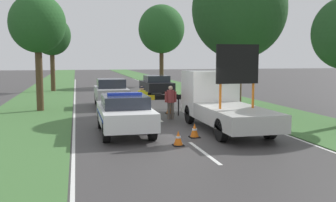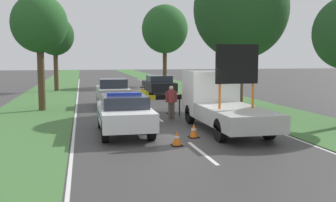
{
  "view_description": "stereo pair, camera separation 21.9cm",
  "coord_description": "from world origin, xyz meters",
  "px_view_note": "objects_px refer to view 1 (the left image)",
  "views": [
    {
      "loc": [
        -3.69,
        -13.9,
        2.85
      ],
      "look_at": [
        -0.1,
        1.47,
        1.1
      ],
      "focal_mm": 42.0,
      "sensor_mm": 36.0,
      "label": 1
    },
    {
      "loc": [
        -3.48,
        -13.95,
        2.85
      ],
      "look_at": [
        -0.1,
        1.47,
        1.1
      ],
      "focal_mm": 42.0,
      "sensor_mm": 36.0,
      "label": 2
    }
  ],
  "objects_px": {
    "police_car": "(124,113)",
    "roadside_tree_far_left": "(52,36)",
    "traffic_cone_near_police": "(122,112)",
    "utility_pole": "(230,35)",
    "traffic_cone_centre_front": "(170,108)",
    "roadside_tree_mid_right": "(161,29)",
    "queued_car_sedan_silver": "(111,92)",
    "roadside_tree_near_right": "(37,24)",
    "work_truck": "(220,101)",
    "traffic_cone_lane_edge": "(191,105)",
    "traffic_cone_near_truck": "(195,131)",
    "pedestrian_civilian": "(171,100)",
    "police_officer": "(142,100)",
    "roadside_tree_near_left": "(239,10)",
    "queued_car_sedan_black": "(156,85)",
    "traffic_cone_behind_barrier": "(178,138)",
    "road_barrier": "(155,99)"
  },
  "relations": [
    {
      "from": "roadside_tree_near_right",
      "to": "pedestrian_civilian",
      "type": "bearing_deg",
      "value": -34.53
    },
    {
      "from": "queued_car_sedan_black",
      "to": "utility_pole",
      "type": "height_order",
      "value": "utility_pole"
    },
    {
      "from": "police_officer",
      "to": "pedestrian_civilian",
      "type": "relative_size",
      "value": 1.0
    },
    {
      "from": "traffic_cone_centre_front",
      "to": "traffic_cone_behind_barrier",
      "type": "relative_size",
      "value": 1.15
    },
    {
      "from": "queued_car_sedan_silver",
      "to": "roadside_tree_mid_right",
      "type": "xyz_separation_m",
      "value": [
        6.57,
        16.31,
        4.86
      ]
    },
    {
      "from": "roadside_tree_mid_right",
      "to": "queued_car_sedan_silver",
      "type": "bearing_deg",
      "value": -111.93
    },
    {
      "from": "roadside_tree_far_left",
      "to": "queued_car_sedan_black",
      "type": "bearing_deg",
      "value": -35.38
    },
    {
      "from": "pedestrian_civilian",
      "to": "traffic_cone_centre_front",
      "type": "xyz_separation_m",
      "value": [
        0.36,
        1.73,
        -0.63
      ]
    },
    {
      "from": "queued_car_sedan_silver",
      "to": "roadside_tree_near_right",
      "type": "distance_m",
      "value": 5.51
    },
    {
      "from": "roadside_tree_far_left",
      "to": "utility_pole",
      "type": "bearing_deg",
      "value": -45.82
    },
    {
      "from": "traffic_cone_near_truck",
      "to": "pedestrian_civilian",
      "type": "bearing_deg",
      "value": 87.75
    },
    {
      "from": "road_barrier",
      "to": "police_officer",
      "type": "bearing_deg",
      "value": -137.44
    },
    {
      "from": "road_barrier",
      "to": "roadside_tree_far_left",
      "type": "relative_size",
      "value": 0.47
    },
    {
      "from": "police_officer",
      "to": "utility_pole",
      "type": "relative_size",
      "value": 0.19
    },
    {
      "from": "roadside_tree_mid_right",
      "to": "utility_pole",
      "type": "distance_m",
      "value": 16.37
    },
    {
      "from": "traffic_cone_near_police",
      "to": "queued_car_sedan_black",
      "type": "relative_size",
      "value": 0.16
    },
    {
      "from": "police_car",
      "to": "roadside_tree_near_right",
      "type": "bearing_deg",
      "value": 121.62
    },
    {
      "from": "pedestrian_civilian",
      "to": "queued_car_sedan_black",
      "type": "xyz_separation_m",
      "value": [
        1.65,
        11.47,
        -0.11
      ]
    },
    {
      "from": "traffic_cone_lane_edge",
      "to": "roadside_tree_far_left",
      "type": "relative_size",
      "value": 0.11
    },
    {
      "from": "roadside_tree_near_left",
      "to": "roadside_tree_far_left",
      "type": "height_order",
      "value": "roadside_tree_near_left"
    },
    {
      "from": "roadside_tree_near_left",
      "to": "utility_pole",
      "type": "xyz_separation_m",
      "value": [
        0.66,
        2.84,
        -1.18
      ]
    },
    {
      "from": "work_truck",
      "to": "traffic_cone_lane_edge",
      "type": "bearing_deg",
      "value": -96.8
    },
    {
      "from": "traffic_cone_behind_barrier",
      "to": "traffic_cone_lane_edge",
      "type": "xyz_separation_m",
      "value": [
        2.74,
        7.86,
        0.1
      ]
    },
    {
      "from": "traffic_cone_near_police",
      "to": "utility_pole",
      "type": "xyz_separation_m",
      "value": [
        7.32,
        5.13,
        3.9
      ]
    },
    {
      "from": "roadside_tree_mid_right",
      "to": "utility_pole",
      "type": "bearing_deg",
      "value": -87.12
    },
    {
      "from": "road_barrier",
      "to": "traffic_cone_behind_barrier",
      "type": "bearing_deg",
      "value": -100.79
    },
    {
      "from": "work_truck",
      "to": "roadside_tree_mid_right",
      "type": "bearing_deg",
      "value": -100.59
    },
    {
      "from": "traffic_cone_centre_front",
      "to": "queued_car_sedan_silver",
      "type": "bearing_deg",
      "value": 125.82
    },
    {
      "from": "traffic_cone_near_police",
      "to": "traffic_cone_near_truck",
      "type": "height_order",
      "value": "traffic_cone_near_police"
    },
    {
      "from": "traffic_cone_centre_front",
      "to": "work_truck",
      "type": "bearing_deg",
      "value": -76.68
    },
    {
      "from": "work_truck",
      "to": "utility_pole",
      "type": "bearing_deg",
      "value": -118.37
    },
    {
      "from": "work_truck",
      "to": "traffic_cone_centre_front",
      "type": "relative_size",
      "value": 10.75
    },
    {
      "from": "police_officer",
      "to": "roadside_tree_far_left",
      "type": "height_order",
      "value": "roadside_tree_far_left"
    },
    {
      "from": "road_barrier",
      "to": "traffic_cone_lane_edge",
      "type": "height_order",
      "value": "road_barrier"
    },
    {
      "from": "work_truck",
      "to": "road_barrier",
      "type": "height_order",
      "value": "work_truck"
    },
    {
      "from": "work_truck",
      "to": "traffic_cone_near_police",
      "type": "distance_m",
      "value": 4.75
    },
    {
      "from": "traffic_cone_near_truck",
      "to": "queued_car_sedan_silver",
      "type": "height_order",
      "value": "queued_car_sedan_silver"
    },
    {
      "from": "road_barrier",
      "to": "pedestrian_civilian",
      "type": "distance_m",
      "value": 1.12
    },
    {
      "from": "traffic_cone_near_police",
      "to": "police_officer",
      "type": "bearing_deg",
      "value": -14.09
    },
    {
      "from": "road_barrier",
      "to": "traffic_cone_behind_barrier",
      "type": "distance_m",
      "value": 6.52
    },
    {
      "from": "queued_car_sedan_silver",
      "to": "utility_pole",
      "type": "xyz_separation_m",
      "value": [
        7.39,
        0.02,
        3.41
      ]
    },
    {
      "from": "police_car",
      "to": "roadside_tree_near_right",
      "type": "xyz_separation_m",
      "value": [
        -3.64,
        7.33,
        3.8
      ]
    },
    {
      "from": "police_car",
      "to": "traffic_cone_centre_front",
      "type": "distance_m",
      "value": 5.64
    },
    {
      "from": "queued_car_sedan_black",
      "to": "roadside_tree_near_right",
      "type": "height_order",
      "value": "roadside_tree_near_right"
    },
    {
      "from": "police_car",
      "to": "roadside_tree_far_left",
      "type": "xyz_separation_m",
      "value": [
        -3.65,
        20.11,
        3.87
      ]
    },
    {
      "from": "police_car",
      "to": "queued_car_sedan_silver",
      "type": "bearing_deg",
      "value": 93.65
    },
    {
      "from": "queued_car_sedan_black",
      "to": "roadside_tree_mid_right",
      "type": "relative_size",
      "value": 0.54
    },
    {
      "from": "traffic_cone_near_police",
      "to": "queued_car_sedan_silver",
      "type": "xyz_separation_m",
      "value": [
        -0.07,
        5.1,
        0.49
      ]
    },
    {
      "from": "traffic_cone_centre_front",
      "to": "traffic_cone_near_police",
      "type": "bearing_deg",
      "value": -151.22
    },
    {
      "from": "traffic_cone_centre_front",
      "to": "traffic_cone_behind_barrier",
      "type": "bearing_deg",
      "value": -101.25
    }
  ]
}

